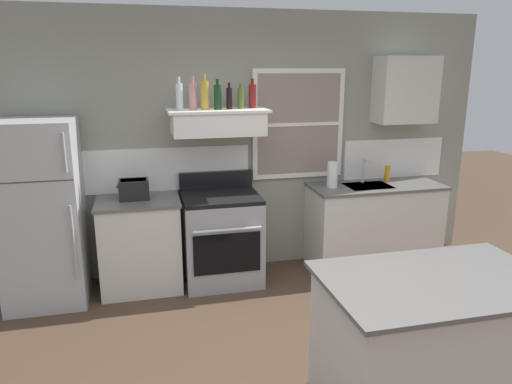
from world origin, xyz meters
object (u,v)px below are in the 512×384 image
dish_soap_bottle (387,174)px  kitchen_island (432,345)px  stove_range (221,238)px  bottle_olive_oil_square (241,98)px  bottle_red_label_wine (252,96)px  toaster (134,189)px  refrigerator (42,213)px  bottle_dark_green_wine (218,97)px  bottle_clear_tall (179,96)px  bottle_champagne_gold_foil (205,95)px  bottle_rose_pink (193,96)px  paper_towel_roll (332,175)px  bottle_balsamic_dark (229,98)px

dish_soap_bottle → kitchen_island: (-0.92, -2.34, -0.54)m
stove_range → kitchen_island: stove_range is taller
bottle_olive_oil_square → bottle_red_label_wine: (0.13, 0.05, 0.02)m
dish_soap_bottle → toaster: bearing=-178.3°
refrigerator → bottle_dark_green_wine: size_ratio=5.94×
toaster → bottle_red_label_wine: size_ratio=1.04×
bottle_clear_tall → kitchen_island: bottle_clear_tall is taller
refrigerator → bottle_champagne_gold_foil: size_ratio=5.10×
bottle_rose_pink → bottle_dark_green_wine: bearing=-4.1°
bottle_dark_green_wine → paper_towel_roll: 1.45m
bottle_balsamic_dark → bottle_dark_green_wine: bearing=-177.4°
bottle_rose_pink → bottle_olive_oil_square: (0.47, 0.03, -0.03)m
bottle_clear_tall → dish_soap_bottle: bottle_clear_tall is taller
bottle_rose_pink → bottle_champagne_gold_foil: (0.11, -0.02, 0.01)m
toaster → bottle_red_label_wine: bearing=3.9°
bottle_clear_tall → bottle_balsamic_dark: size_ratio=1.22×
bottle_champagne_gold_foil → bottle_red_label_wine: bottle_champagne_gold_foil is taller
bottle_champagne_gold_foil → paper_towel_roll: (1.32, -0.01, -0.84)m
stove_range → bottle_balsamic_dark: (0.11, 0.05, 1.39)m
toaster → stove_range: bearing=-4.1°
refrigerator → bottle_rose_pink: bottle_rose_pink is taller
stove_range → paper_towel_roll: size_ratio=4.04×
bottle_champagne_gold_foil → bottle_olive_oil_square: (0.36, 0.05, -0.04)m
refrigerator → bottle_rose_pink: (1.42, 0.09, 1.03)m
bottle_rose_pink → bottle_dark_green_wine: 0.23m
bottle_balsamic_dark → kitchen_island: size_ratio=0.18×
stove_range → bottle_clear_tall: (-0.36, 0.09, 1.41)m
bottle_dark_green_wine → paper_towel_roll: (1.19, -0.01, -0.82)m
bottle_champagne_gold_foil → dish_soap_bottle: (2.01, 0.09, -0.89)m
toaster → paper_towel_roll: paper_towel_roll is taller
dish_soap_bottle → bottle_dark_green_wine: bearing=-177.3°
bottle_dark_green_wine → bottle_red_label_wine: bearing=14.2°
stove_range → kitchen_island: size_ratio=0.78×
bottle_rose_pink → dish_soap_bottle: bearing=2.0°
bottle_dark_green_wine → dish_soap_bottle: bottle_dark_green_wine is taller
bottle_olive_oil_square → dish_soap_bottle: size_ratio=1.34×
bottle_champagne_gold_foil → bottle_red_label_wine: (0.48, 0.09, -0.02)m
refrigerator → dish_soap_bottle: bearing=2.6°
refrigerator → paper_towel_roll: 2.85m
bottle_dark_green_wine → kitchen_island: (0.96, -2.25, -1.41)m
bottle_dark_green_wine → dish_soap_bottle: 2.07m
bottle_rose_pink → kitchen_island: size_ratio=0.22×
bottle_olive_oil_square → bottle_red_label_wine: bearing=20.2°
toaster → dish_soap_bottle: size_ratio=1.65×
bottle_olive_oil_square → kitchen_island: 2.78m
bottle_dark_green_wine → bottle_clear_tall: bearing=173.3°
bottle_clear_tall → dish_soap_bottle: (2.24, 0.05, -0.87)m
dish_soap_bottle → bottle_balsamic_dark: bearing=-177.3°
bottle_dark_green_wine → bottle_balsamic_dark: bottle_dark_green_wine is taller
bottle_dark_green_wine → dish_soap_bottle: bearing=2.7°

